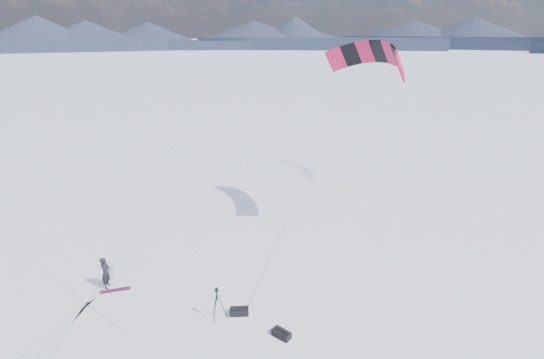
{
  "coord_description": "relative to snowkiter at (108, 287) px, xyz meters",
  "views": [
    {
      "loc": [
        2.41,
        -14.64,
        11.48
      ],
      "look_at": [
        5.0,
        4.77,
        4.18
      ],
      "focal_mm": 26.0,
      "sensor_mm": 36.0,
      "label": 1
    }
  ],
  "objects": [
    {
      "name": "ground",
      "position": [
        3.32,
        -2.23,
        0.0
      ],
      "size": [
        1800.0,
        1800.0,
        0.0
      ],
      "primitive_type": "plane",
      "color": "white"
    },
    {
      "name": "horizon_hills",
      "position": [
        3.32,
        -2.23,
        4.81
      ],
      "size": [
        704.0,
        704.0,
        10.79
      ],
      "color": "#1B2031",
      "rests_on": "ground"
    },
    {
      "name": "snow_tracks",
      "position": [
        1.88,
        -2.55,
        0.0
      ],
      "size": [
        13.93,
        10.25,
        0.01
      ],
      "color": "silver",
      "rests_on": "ground"
    },
    {
      "name": "snowkiter",
      "position": [
        0.0,
        0.0,
        0.0
      ],
      "size": [
        0.44,
        0.62,
        1.6
      ],
      "primitive_type": "imported",
      "rotation": [
        0.0,
        0.0,
        1.47
      ],
      "color": "black",
      "rests_on": "ground"
    },
    {
      "name": "snowboard",
      "position": [
        0.42,
        -0.35,
        0.02
      ],
      "size": [
        1.39,
        0.44,
        0.04
      ],
      "primitive_type": "cube",
      "rotation": [
        0.0,
        0.0,
        0.14
      ],
      "color": "#871850",
      "rests_on": "ground"
    },
    {
      "name": "tripod",
      "position": [
        5.26,
        -2.96,
        0.97
      ],
      "size": [
        0.64,
        0.72,
        1.51
      ],
      "rotation": [
        0.0,
        0.0,
        0.05
      ],
      "color": "black",
      "rests_on": "ground"
    },
    {
      "name": "gear_bag_a",
      "position": [
        6.18,
        -2.82,
        0.16
      ],
      "size": [
        0.82,
        0.43,
        0.36
      ],
      "rotation": [
        0.0,
        0.0,
        -0.06
      ],
      "color": "black",
      "rests_on": "ground"
    },
    {
      "name": "gear_bag_b",
      "position": [
        7.78,
        -4.39,
        0.15
      ],
      "size": [
        0.8,
        0.8,
        0.35
      ],
      "rotation": [
        0.0,
        0.0,
        -0.79
      ],
      "color": "black",
      "rests_on": "ground"
    },
    {
      "name": "power_kite",
      "position": [
        14.13,
        4.9,
        10.2
      ],
      "size": [
        15.55,
        7.79,
        9.89
      ],
      "color": "#C51542",
      "rests_on": "ground"
    }
  ]
}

